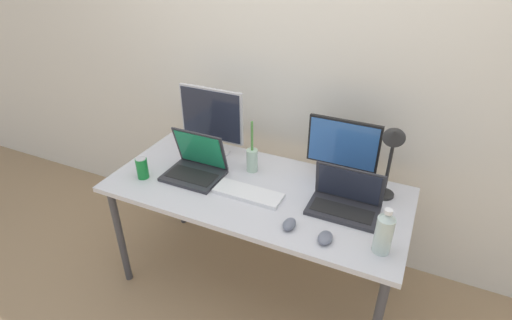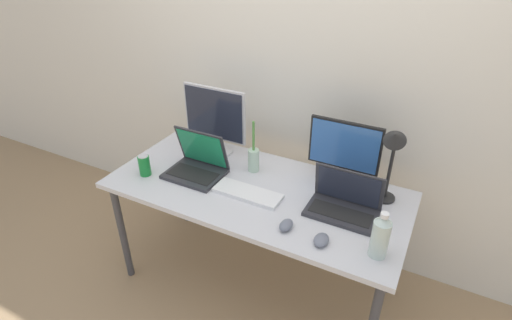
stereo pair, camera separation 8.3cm
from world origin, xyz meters
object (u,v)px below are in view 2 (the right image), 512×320
object	(u,v)px
desk_lamp	(392,152)
mouse_by_keyboard	(321,240)
laptop_secondary	(344,203)
work_desk	(256,197)
monitor_left	(215,119)
bamboo_vase	(254,159)
water_bottle	(380,236)
soda_can_near_keyboard	(144,165)
monitor_center	(344,152)
mouse_by_laptop	(286,225)
laptop_silver	(197,164)
keyboard_main	(248,193)

from	to	relation	value
desk_lamp	mouse_by_keyboard	bearing A→B (deg)	-112.68
laptop_secondary	mouse_by_keyboard	world-z (taller)	laptop_secondary
work_desk	monitor_left	bearing A→B (deg)	148.75
bamboo_vase	mouse_by_keyboard	bearing A→B (deg)	-36.04
water_bottle	soda_can_near_keyboard	size ratio (longest dim) A/B	1.83
monitor_center	laptop_secondary	world-z (taller)	monitor_center
monitor_center	water_bottle	bearing A→B (deg)	-57.17
mouse_by_keyboard	soda_can_near_keyboard	distance (m)	1.11
mouse_by_laptop	laptop_silver	bearing A→B (deg)	162.80
monitor_left	desk_lamp	xyz separation A→B (m)	(1.07, -0.07, 0.08)
monitor_center	water_bottle	xyz separation A→B (m)	(0.32, -0.50, -0.08)
laptop_silver	laptop_secondary	bearing A→B (deg)	2.37
laptop_secondary	bamboo_vase	xyz separation A→B (m)	(-0.59, 0.14, 0.03)
mouse_by_keyboard	soda_can_near_keyboard	xyz separation A→B (m)	(-1.11, 0.08, 0.05)
work_desk	mouse_by_keyboard	size ratio (longest dim) A/B	16.87
laptop_silver	mouse_by_laptop	bearing A→B (deg)	-18.39
mouse_by_keyboard	soda_can_near_keyboard	size ratio (longest dim) A/B	0.78
mouse_by_laptop	monitor_center	bearing A→B (deg)	79.43
laptop_secondary	mouse_by_keyboard	xyz separation A→B (m)	(-0.02, -0.27, -0.04)
soda_can_near_keyboard	desk_lamp	bearing A→B (deg)	15.54
work_desk	monitor_left	distance (m)	0.57
water_bottle	laptop_silver	bearing A→B (deg)	169.79
laptop_silver	bamboo_vase	distance (m)	0.33
mouse_by_keyboard	water_bottle	world-z (taller)	water_bottle
keyboard_main	soda_can_near_keyboard	world-z (taller)	soda_can_near_keyboard
monitor_center	mouse_by_keyboard	xyz separation A→B (m)	(0.08, -0.54, -0.17)
monitor_left	laptop_silver	bearing A→B (deg)	-81.01
mouse_by_keyboard	desk_lamp	size ratio (longest dim) A/B	0.22
laptop_secondary	soda_can_near_keyboard	xyz separation A→B (m)	(-1.13, -0.19, 0.01)
bamboo_vase	laptop_silver	bearing A→B (deg)	-147.82
monitor_left	monitor_center	world-z (taller)	monitor_left
laptop_silver	bamboo_vase	size ratio (longest dim) A/B	1.02
monitor_left	laptop_secondary	size ratio (longest dim) A/B	1.22
monitor_center	work_desk	bearing A→B (deg)	-144.41
bamboo_vase	monitor_center	bearing A→B (deg)	14.28
soda_can_near_keyboard	laptop_silver	bearing A→B (deg)	31.05
monitor_left	mouse_by_laptop	size ratio (longest dim) A/B	4.63
monitor_left	bamboo_vase	size ratio (longest dim) A/B	1.35
laptop_silver	bamboo_vase	xyz separation A→B (m)	(0.28, 0.17, 0.02)
laptop_secondary	mouse_by_keyboard	bearing A→B (deg)	-94.35
monitor_center	bamboo_vase	xyz separation A→B (m)	(-0.49, -0.13, -0.11)
work_desk	soda_can_near_keyboard	world-z (taller)	soda_can_near_keyboard
mouse_by_laptop	water_bottle	bearing A→B (deg)	4.34
monitor_left	soda_can_near_keyboard	bearing A→B (deg)	-116.97
keyboard_main	mouse_by_laptop	size ratio (longest dim) A/B	4.06
work_desk	laptop_silver	bearing A→B (deg)	-177.30
monitor_center	laptop_silver	xyz separation A→B (m)	(-0.77, -0.30, -0.13)
mouse_by_keyboard	soda_can_near_keyboard	bearing A→B (deg)	174.27
monitor_left	keyboard_main	world-z (taller)	monitor_left
laptop_silver	soda_can_near_keyboard	size ratio (longest dim) A/B	2.58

